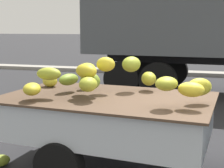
# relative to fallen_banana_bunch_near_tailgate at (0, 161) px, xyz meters

# --- Properties ---
(curb_strip) EXTENTS (80.00, 0.80, 0.16)m
(curb_strip) POSITION_rel_fallen_banana_bunch_near_tailgate_xyz_m (2.92, 10.69, -0.01)
(curb_strip) COLOR gray
(curb_strip) RESTS_ON ground
(fallen_banana_bunch_near_tailgate) EXTENTS (0.36, 0.36, 0.17)m
(fallen_banana_bunch_near_tailgate) POSITION_rel_fallen_banana_bunch_near_tailgate_xyz_m (0.00, 0.00, 0.00)
(fallen_banana_bunch_near_tailgate) COLOR #90A32F
(fallen_banana_bunch_near_tailgate) RESTS_ON ground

